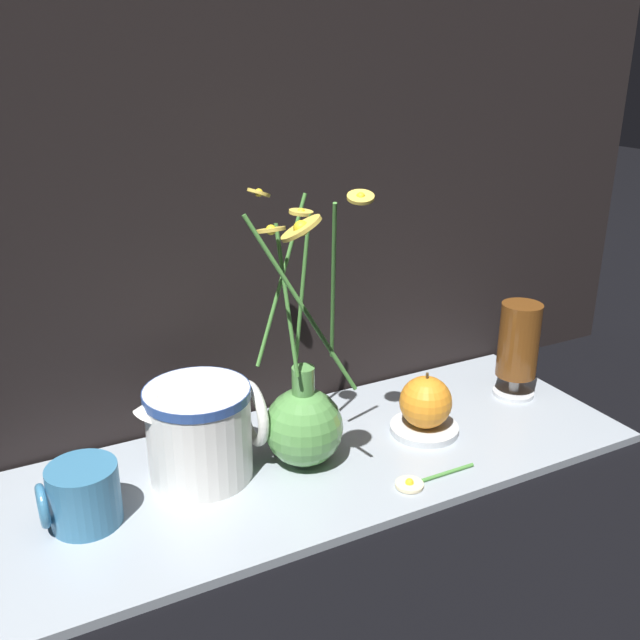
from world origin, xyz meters
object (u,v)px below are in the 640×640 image
vase_with_flowers (303,418)px  tea_glass (519,343)px  orange_fruit (426,402)px  yellow_mug (82,495)px  ceramic_pitcher (201,428)px

vase_with_flowers → tea_glass: 0.38m
vase_with_flowers → orange_fruit: vase_with_flowers is taller
yellow_mug → vase_with_flowers: bearing=-0.4°
yellow_mug → ceramic_pitcher: 0.16m
tea_glass → orange_fruit: size_ratio=1.84×
vase_with_flowers → tea_glass: vase_with_flowers is taller
ceramic_pitcher → tea_glass: size_ratio=1.04×
yellow_mug → tea_glass: (0.66, 0.02, 0.05)m
yellow_mug → tea_glass: tea_glass is taller
yellow_mug → tea_glass: size_ratio=0.60×
vase_with_flowers → tea_glass: size_ratio=2.37×
vase_with_flowers → ceramic_pitcher: 0.13m
ceramic_pitcher → orange_fruit: 0.32m
yellow_mug → orange_fruit: 0.47m
tea_glass → vase_with_flowers: bearing=-176.6°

